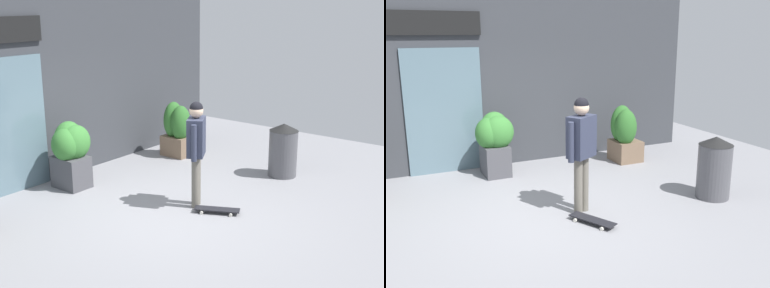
# 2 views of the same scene
# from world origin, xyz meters

# --- Properties ---
(ground_plane) EXTENTS (12.00, 12.00, 0.00)m
(ground_plane) POSITION_xyz_m (0.00, 0.00, 0.00)
(ground_plane) COLOR gray
(building_facade) EXTENTS (8.82, 0.31, 3.47)m
(building_facade) POSITION_xyz_m (-0.03, 2.95, 1.73)
(building_facade) COLOR #383A3F
(building_facade) RESTS_ON ground_plane
(skateboarder) EXTENTS (0.54, 0.44, 1.77)m
(skateboarder) POSITION_xyz_m (0.44, -0.13, 1.09)
(skateboarder) COLOR #666056
(skateboarder) RESTS_ON ground_plane
(skateboard) EXTENTS (0.50, 0.74, 0.08)m
(skateboard) POSITION_xyz_m (0.39, -0.59, 0.06)
(skateboard) COLOR black
(skateboard) RESTS_ON ground_plane
(planter_box_right) EXTENTS (0.61, 0.65, 1.19)m
(planter_box_right) POSITION_xyz_m (2.45, 1.94, 0.59)
(planter_box_right) COLOR brown
(planter_box_right) RESTS_ON ground_plane
(planter_box_mid) EXTENTS (0.72, 0.64, 1.23)m
(planter_box_mid) POSITION_xyz_m (-0.27, 2.19, 0.72)
(planter_box_mid) COLOR #47474C
(planter_box_mid) RESTS_ON ground_plane
(trash_bin) EXTENTS (0.56, 0.56, 1.04)m
(trash_bin) POSITION_xyz_m (2.68, -0.52, 0.52)
(trash_bin) COLOR #4C4C51
(trash_bin) RESTS_ON ground_plane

